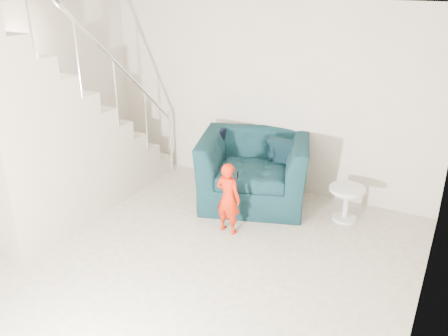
{
  "coord_description": "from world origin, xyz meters",
  "views": [
    {
      "loc": [
        2.59,
        -3.39,
        3.03
      ],
      "look_at": [
        0.15,
        1.2,
        0.85
      ],
      "focal_mm": 38.0,
      "sensor_mm": 36.0,
      "label": 1
    }
  ],
  "objects_px": {
    "toddler": "(228,198)",
    "armchair": "(254,170)",
    "staircase": "(50,148)",
    "side_table": "(346,198)"
  },
  "relations": [
    {
      "from": "side_table",
      "to": "staircase",
      "type": "distance_m",
      "value": 3.84
    },
    {
      "from": "toddler",
      "to": "armchair",
      "type": "bearing_deg",
      "value": -78.92
    },
    {
      "from": "toddler",
      "to": "staircase",
      "type": "distance_m",
      "value": 2.35
    },
    {
      "from": "staircase",
      "to": "side_table",
      "type": "bearing_deg",
      "value": 25.65
    },
    {
      "from": "side_table",
      "to": "staircase",
      "type": "height_order",
      "value": "staircase"
    },
    {
      "from": "toddler",
      "to": "staircase",
      "type": "xyz_separation_m",
      "value": [
        -2.2,
        -0.66,
        0.49
      ]
    },
    {
      "from": "armchair",
      "to": "side_table",
      "type": "relative_size",
      "value": 3.17
    },
    {
      "from": "toddler",
      "to": "staircase",
      "type": "bearing_deg",
      "value": 22.87
    },
    {
      "from": "armchair",
      "to": "staircase",
      "type": "relative_size",
      "value": 0.4
    },
    {
      "from": "toddler",
      "to": "staircase",
      "type": "relative_size",
      "value": 0.25
    }
  ]
}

